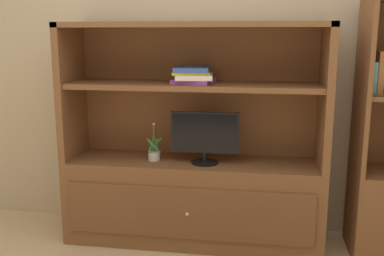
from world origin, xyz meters
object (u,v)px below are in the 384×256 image
at_px(media_console, 193,176).
at_px(magazine_stack, 193,75).
at_px(tv_monitor, 205,136).
at_px(potted_plant, 154,155).

bearing_deg(media_console, magazine_stack, -74.71).
bearing_deg(tv_monitor, magazine_stack, 149.36).
bearing_deg(potted_plant, tv_monitor, -3.12).
bearing_deg(media_console, tv_monitor, -33.54).
distance_m(tv_monitor, potted_plant, 0.40).
xyz_separation_m(potted_plant, magazine_stack, (0.28, 0.03, 0.57)).
relative_size(tv_monitor, potted_plant, 1.72).
bearing_deg(potted_plant, media_console, 8.16).
xyz_separation_m(media_console, magazine_stack, (0.00, -0.01, 0.73)).
bearing_deg(tv_monitor, potted_plant, 176.88).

